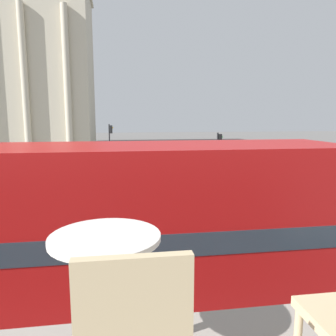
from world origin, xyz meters
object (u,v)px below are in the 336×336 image
Objects in this scene: traffic_light_far at (110,141)px; pedestrian_olive at (83,155)px; pedestrian_blue at (70,183)px; traffic_light_mid at (218,151)px; pedestrian_black at (169,169)px; traffic_light_near at (198,177)px; double_decker_bus at (97,235)px; pedestrian_grey at (150,211)px; cafe_dining_table at (106,269)px.

pedestrian_olive is (-2.84, 4.12, -1.73)m from traffic_light_far.
traffic_light_far is at bearing -139.18° from pedestrian_blue.
pedestrian_blue is at bearing 1.84° from pedestrian_olive.
traffic_light_far is at bearing 135.21° from traffic_light_mid.
traffic_light_mid is 4.22m from pedestrian_black.
traffic_light_mid reaches higher than pedestrian_blue.
traffic_light_mid is at bearing 67.76° from traffic_light_near.
double_decker_bus is at bearing -120.79° from traffic_light_near.
double_decker_bus reaches higher than pedestrian_black.
traffic_light_near is 2.44m from pedestrian_grey.
cafe_dining_table reaches higher than pedestrian_blue.
traffic_light_mid is 0.90× the size of traffic_light_far.
pedestrian_grey reaches higher than pedestrian_black.
pedestrian_grey is at bearing 83.39° from cafe_dining_table.
traffic_light_near is at bearing 64.15° from double_decker_bus.
traffic_light_mid is at bearing 71.05° from cafe_dining_table.
traffic_light_mid reaches higher than pedestrian_olive.
pedestrian_grey is at bearing -178.01° from traffic_light_near.
cafe_dining_table is at bearing -108.95° from traffic_light_mid.
pedestrian_black is at bearing -49.02° from traffic_light_far.
pedestrian_grey is at bearing -122.42° from traffic_light_mid.
pedestrian_black is (4.22, 17.44, -1.44)m from double_decker_bus.
double_decker_bus is at bearing 5.37° from pedestrian_olive.
pedestrian_blue is (-6.07, 6.01, -1.30)m from traffic_light_near.
double_decker_bus is 6.71× the size of pedestrian_black.
double_decker_bus is 2.99× the size of traffic_light_near.
pedestrian_olive is at bearing -124.68° from pedestrian_blue.
pedestrian_grey is (1.31, 11.30, -3.03)m from cafe_dining_table.
pedestrian_blue is at bearing 135.30° from traffic_light_near.
pedestrian_blue is (-9.65, -2.73, -1.41)m from traffic_light_mid.
traffic_light_mid is 2.09× the size of pedestrian_blue.
traffic_light_near is at bearing -112.24° from traffic_light_mid.
pedestrian_blue is at bearing -101.45° from traffic_light_far.
traffic_light_far is 16.54m from pedestrian_grey.
pedestrian_blue reaches higher than pedestrian_olive.
cafe_dining_table is 17.84m from pedestrian_blue.
cafe_dining_table is 0.43× the size of pedestrian_olive.
pedestrian_grey is (1.97, -16.33, -1.74)m from traffic_light_far.
double_decker_bus is at bearing -115.98° from traffic_light_mid.
traffic_light_far is at bearing 10.74° from pedestrian_black.
traffic_light_near is at bearing 73.67° from cafe_dining_table.
traffic_light_mid is 2.36× the size of pedestrian_black.
traffic_light_far reaches higher than traffic_light_near.
traffic_light_far is 7.02m from pedestrian_black.
pedestrian_grey is (-2.02, -0.07, -1.36)m from traffic_light_near.
pedestrian_grey is (-5.60, -8.81, -1.48)m from traffic_light_mid.
traffic_light_mid is at bearing 158.09° from pedestrian_blue.
pedestrian_black is 0.94× the size of pedestrian_grey.
cafe_dining_table is 0.43× the size of pedestrian_grey.
pedestrian_grey is at bearing 79.38° from double_decker_bus.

